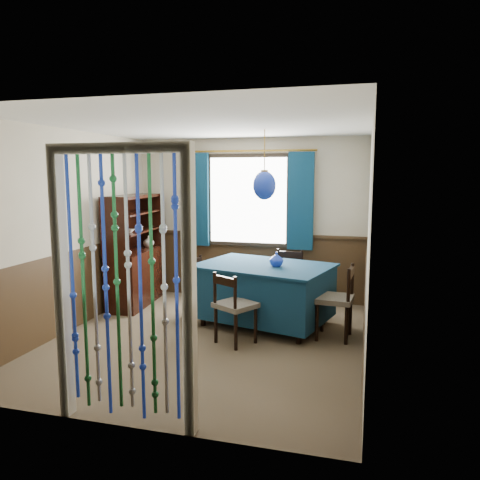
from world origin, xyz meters
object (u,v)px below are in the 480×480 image
(pendant_lamp, at_px, (264,185))
(bowl_shelf, at_px, (127,231))
(vase_table, at_px, (276,260))
(vase_sideboard, at_px, (149,241))
(dining_table, at_px, (264,290))
(chair_right, at_px, (337,300))
(chair_left, at_px, (200,285))
(chair_far, at_px, (287,280))
(chair_near, at_px, (234,306))
(sideboard, at_px, (135,266))

(pendant_lamp, xyz_separation_m, bowl_shelf, (-2.02, 0.16, -0.66))
(vase_table, xyz_separation_m, vase_sideboard, (-2.20, 0.89, 0.04))
(dining_table, relative_size, chair_right, 2.12)
(chair_left, bearing_deg, chair_right, 99.29)
(chair_far, height_order, pendant_lamp, pendant_lamp)
(chair_near, distance_m, chair_left, 1.21)
(sideboard, relative_size, bowl_shelf, 7.27)
(dining_table, height_order, chair_right, chair_right)
(chair_near, distance_m, vase_table, 0.90)
(sideboard, height_order, vase_sideboard, sideboard)
(chair_right, relative_size, sideboard, 0.54)
(chair_near, xyz_separation_m, chair_right, (1.13, 0.50, 0.03))
(chair_near, relative_size, chair_far, 0.95)
(sideboard, bearing_deg, chair_left, -18.88)
(sideboard, bearing_deg, vase_sideboard, 75.75)
(chair_right, bearing_deg, chair_near, 118.37)
(sideboard, bearing_deg, chair_right, -18.16)
(chair_near, xyz_separation_m, vase_table, (0.36, 0.70, 0.43))
(pendant_lamp, relative_size, vase_table, 5.16)
(bowl_shelf, bearing_deg, vase_table, -5.78)
(chair_near, xyz_separation_m, bowl_shelf, (-1.84, 0.92, 0.71))
(dining_table, bearing_deg, chair_left, -176.73)
(vase_sideboard, bearing_deg, sideboard, -99.86)
(dining_table, bearing_deg, vase_sideboard, 172.33)
(chair_far, relative_size, bowl_shelf, 3.89)
(chair_right, xyz_separation_m, vase_sideboard, (-2.97, 1.09, 0.45))
(vase_table, xyz_separation_m, bowl_shelf, (-2.20, 0.22, 0.27))
(sideboard, distance_m, pendant_lamp, 2.47)
(dining_table, relative_size, chair_far, 2.15)
(chair_far, height_order, bowl_shelf, bowl_shelf)
(chair_near, relative_size, bowl_shelf, 3.71)
(vase_sideboard, bearing_deg, chair_right, -20.10)
(chair_near, xyz_separation_m, vase_sideboard, (-1.84, 1.58, 0.47))
(dining_table, distance_m, chair_near, 0.78)
(chair_near, xyz_separation_m, pendant_lamp, (0.19, 0.76, 1.36))
(vase_table, height_order, bowl_shelf, bowl_shelf)
(chair_left, bearing_deg, bowl_shelf, -66.02)
(bowl_shelf, bearing_deg, vase_sideboard, 90.00)
(chair_far, bearing_deg, dining_table, 78.00)
(vase_table, relative_size, vase_sideboard, 0.86)
(chair_near, bearing_deg, sideboard, 177.15)
(dining_table, xyz_separation_m, vase_sideboard, (-2.02, 0.83, 0.46))
(dining_table, relative_size, vase_sideboard, 9.65)
(chair_far, bearing_deg, sideboard, 8.99)
(chair_left, distance_m, bowl_shelf, 1.30)
(chair_left, height_order, chair_right, chair_right)
(dining_table, bearing_deg, sideboard, -178.47)
(chair_right, distance_m, vase_table, 0.90)
(chair_near, relative_size, sideboard, 0.51)
(dining_table, height_order, bowl_shelf, bowl_shelf)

